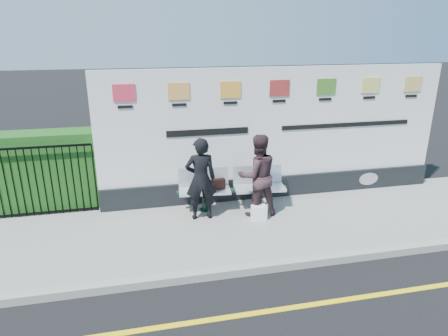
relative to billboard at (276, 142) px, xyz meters
name	(u,v)px	position (x,y,z in m)	size (l,w,h in m)	color
ground	(326,303)	(-0.50, -3.85, -1.42)	(80.00, 80.00, 0.00)	black
pavement	(272,224)	(-0.50, -1.35, -1.36)	(14.00, 3.00, 0.12)	gray
kerb	(300,263)	(-0.50, -2.85, -1.35)	(14.00, 0.18, 0.14)	gray
yellow_line	(326,303)	(-0.50, -3.85, -1.42)	(14.00, 0.10, 0.01)	yellow
billboard	(276,142)	(0.00, 0.00, 0.00)	(8.00, 0.30, 3.00)	black
hedge	(47,170)	(-5.08, 0.45, -0.45)	(2.35, 0.70, 1.70)	#1D5218
railing	(44,181)	(-5.08, 0.00, -0.53)	(2.05, 0.06, 1.54)	black
bench	(232,198)	(-1.16, -0.56, -1.05)	(2.31, 0.59, 0.49)	silver
woman_left	(201,179)	(-1.90, -0.85, -0.43)	(0.63, 0.42, 1.74)	black
woman_right	(257,176)	(-0.72, -0.94, -0.42)	(0.86, 0.67, 1.77)	#362328
handbag_brown	(218,184)	(-1.46, -0.54, -0.69)	(0.28, 0.12, 0.22)	black
carrier_bag_white	(259,213)	(-0.74, -1.19, -1.15)	(0.31, 0.18, 0.31)	white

